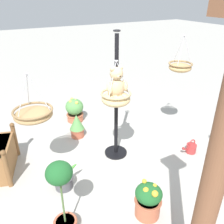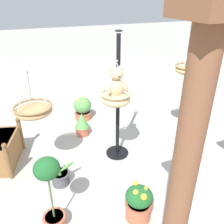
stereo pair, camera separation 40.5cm
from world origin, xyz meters
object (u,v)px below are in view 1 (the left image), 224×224
(potted_plant_bushy_green, at_px, (77,126))
(watering_can, at_px, (191,148))
(greenhouse_pillar_far_back, at_px, (208,205))
(potted_plant_conical_shrub, at_px, (62,197))
(potted_plant_flowering_red, at_px, (75,110))
(hanging_basket_right_low, at_px, (33,114))
(hanging_basket_left_high, at_px, (180,67))
(hanging_basket_with_teddy, at_px, (116,98))
(potted_plant_tall_leafy, at_px, (148,200))
(teddy_bear, at_px, (117,85))
(potted_plant_broad_leaf, at_px, (64,180))
(display_pole_central, at_px, (116,122))

(potted_plant_bushy_green, xyz_separation_m, watering_can, (-1.78, 1.65, -0.17))
(potted_plant_bushy_green, bearing_deg, greenhouse_pillar_far_back, 87.05)
(potted_plant_conical_shrub, bearing_deg, potted_plant_flowering_red, -113.02)
(hanging_basket_right_low, height_order, watering_can, hanging_basket_right_low)
(hanging_basket_right_low, bearing_deg, hanging_basket_left_high, 179.04)
(hanging_basket_with_teddy, relative_size, greenhouse_pillar_far_back, 0.26)
(potted_plant_tall_leafy, bearing_deg, greenhouse_pillar_far_back, 74.34)
(hanging_basket_right_low, xyz_separation_m, watering_can, (-2.78, 0.72, -1.13))
(hanging_basket_right_low, distance_m, potted_plant_conical_shrub, 1.37)
(teddy_bear, xyz_separation_m, hanging_basket_right_low, (1.30, -0.30, -0.34))
(hanging_basket_with_teddy, height_order, watering_can, hanging_basket_with_teddy)
(potted_plant_flowering_red, bearing_deg, hanging_basket_left_high, 134.07)
(teddy_bear, height_order, hanging_basket_left_high, hanging_basket_left_high)
(potted_plant_broad_leaf, xyz_separation_m, watering_can, (-2.55, 0.30, -0.04))
(display_pole_central, xyz_separation_m, potted_plant_flowering_red, (0.22, -1.68, -0.43))
(potted_plant_broad_leaf, bearing_deg, potted_plant_conical_shrub, 73.48)
(potted_plant_bushy_green, relative_size, potted_plant_broad_leaf, 1.06)
(potted_plant_bushy_green, bearing_deg, watering_can, 137.08)
(potted_plant_bushy_green, bearing_deg, display_pole_central, 114.74)
(display_pole_central, height_order, potted_plant_conical_shrub, display_pole_central)
(display_pole_central, bearing_deg, potted_plant_flowering_red, -82.40)
(hanging_basket_with_teddy, relative_size, hanging_basket_right_low, 1.01)
(teddy_bear, bearing_deg, hanging_basket_left_high, -170.98)
(teddy_bear, xyz_separation_m, potted_plant_broad_leaf, (1.06, 0.12, -1.42))
(potted_plant_flowering_red, bearing_deg, potted_plant_bushy_green, 73.15)
(potted_plant_conical_shrub, bearing_deg, watering_can, -169.67)
(hanging_basket_with_teddy, distance_m, watering_can, 1.98)
(teddy_bear, xyz_separation_m, potted_plant_tall_leafy, (0.18, 1.22, -1.29))
(hanging_basket_right_low, relative_size, potted_plant_bushy_green, 1.39)
(potted_plant_broad_leaf, distance_m, watering_can, 2.56)
(display_pole_central, height_order, potted_plant_bushy_green, display_pole_central)
(potted_plant_flowering_red, height_order, potted_plant_tall_leafy, potted_plant_flowering_red)
(teddy_bear, height_order, potted_plant_conical_shrub, teddy_bear)
(hanging_basket_left_high, distance_m, potted_plant_bushy_green, 2.49)
(potted_plant_tall_leafy, bearing_deg, display_pole_central, -102.29)
(greenhouse_pillar_far_back, bearing_deg, display_pole_central, -103.70)
(potted_plant_flowering_red, relative_size, watering_can, 1.69)
(potted_plant_flowering_red, distance_m, watering_can, 2.85)
(potted_plant_bushy_green, bearing_deg, potted_plant_flowering_red, -106.85)
(teddy_bear, relative_size, potted_plant_broad_leaf, 1.07)
(potted_plant_broad_leaf, bearing_deg, display_pole_central, -161.91)
(display_pole_central, relative_size, potted_plant_conical_shrub, 2.05)
(hanging_basket_with_teddy, relative_size, potted_plant_broad_leaf, 1.49)
(potted_plant_conical_shrub, xyz_separation_m, potted_plant_broad_leaf, (-0.24, -0.81, -0.49))
(hanging_basket_right_low, bearing_deg, greenhouse_pillar_far_back, 107.68)
(potted_plant_bushy_green, relative_size, watering_can, 1.54)
(teddy_bear, xyz_separation_m, potted_plant_bushy_green, (0.29, -1.23, -1.30))
(teddy_bear, height_order, potted_plant_bushy_green, teddy_bear)
(potted_plant_flowering_red, bearing_deg, watering_can, 123.33)
(hanging_basket_left_high, height_order, potted_plant_bushy_green, hanging_basket_left_high)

